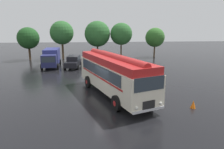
{
  "coord_description": "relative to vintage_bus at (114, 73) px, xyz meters",
  "views": [
    {
      "loc": [
        -1.27,
        -15.16,
        5.66
      ],
      "look_at": [
        0.37,
        2.41,
        1.4
      ],
      "focal_mm": 32.0,
      "sensor_mm": 36.0,
      "label": 1
    }
  ],
  "objects": [
    {
      "name": "ground_plane",
      "position": [
        -0.37,
        -0.9,
        -1.89
      ],
      "size": [
        120.0,
        120.0,
        0.0
      ],
      "primitive_type": "plane",
      "color": "black"
    },
    {
      "name": "vintage_bus",
      "position": [
        0.0,
        0.0,
        0.0
      ],
      "size": [
        5.78,
        10.31,
        3.49
      ],
      "color": "silver",
      "rests_on": "ground"
    },
    {
      "name": "car_near_left",
      "position": [
        -4.45,
        11.91,
        -1.05
      ],
      "size": [
        2.35,
        4.38,
        1.66
      ],
      "color": "black",
      "rests_on": "ground"
    },
    {
      "name": "car_mid_left",
      "position": [
        -1.83,
        12.36,
        -1.05
      ],
      "size": [
        2.17,
        4.3,
        1.66
      ],
      "color": "#B7BABF",
      "rests_on": "ground"
    },
    {
      "name": "car_mid_right",
      "position": [
        1.1,
        12.46,
        -1.05
      ],
      "size": [
        2.1,
        4.27,
        1.66
      ],
      "color": "#4C5156",
      "rests_on": "ground"
    },
    {
      "name": "box_van",
      "position": [
        -7.68,
        13.01,
        -0.53
      ],
      "size": [
        2.61,
        5.88,
        2.5
      ],
      "color": "navy",
      "rests_on": "ground"
    },
    {
      "name": "tree_far_left",
      "position": [
        -12.66,
        19.53,
        1.79
      ],
      "size": [
        3.66,
        3.66,
        5.56
      ],
      "color": "#4C3823",
      "rests_on": "ground"
    },
    {
      "name": "tree_left_of_centre",
      "position": [
        -7.22,
        20.15,
        2.67
      ],
      "size": [
        4.11,
        4.07,
        6.63
      ],
      "color": "#4C3823",
      "rests_on": "ground"
    },
    {
      "name": "tree_centre",
      "position": [
        -0.92,
        20.06,
        2.55
      ],
      "size": [
        4.53,
        4.53,
        6.63
      ],
      "color": "#4C3823",
      "rests_on": "ground"
    },
    {
      "name": "tree_right_of_centre",
      "position": [
        3.3,
        19.63,
        2.44
      ],
      "size": [
        3.89,
        3.89,
        6.31
      ],
      "color": "#4C3823",
      "rests_on": "ground"
    },
    {
      "name": "tree_far_right",
      "position": [
        9.95,
        21.11,
        1.76
      ],
      "size": [
        3.59,
        3.59,
        5.45
      ],
      "color": "#4C3823",
      "rests_on": "ground"
    },
    {
      "name": "traffic_cone",
      "position": [
        5.33,
        -3.39,
        -1.62
      ],
      "size": [
        0.36,
        0.36,
        0.55
      ],
      "primitive_type": "cone",
      "color": "orange",
      "rests_on": "ground"
    }
  ]
}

